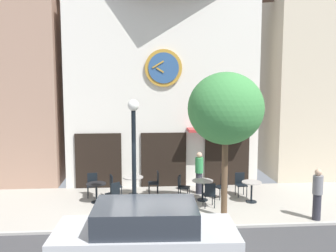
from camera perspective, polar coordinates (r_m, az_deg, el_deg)
The scene contains 20 objects.
ground_plane at distance 10.72m, azimuth -2.00°, elevation -17.52°, with size 29.40×10.95×0.13m.
clock_building at distance 16.47m, azimuth -1.00°, elevation 9.28°, with size 8.17×3.69×9.91m.
neighbor_building_right at distance 19.61m, azimuth 22.33°, elevation 15.79°, with size 5.05×4.20×15.28m.
street_lamp at distance 11.75m, azimuth -5.32°, elevation -5.17°, with size 0.36×0.36×3.86m.
street_tree at distance 11.77m, azimuth 8.97°, elevation 2.62°, with size 2.43×2.18×4.73m.
cafe_table_center_left at distance 13.89m, azimuth -11.08°, elevation -9.56°, with size 0.72×0.72×0.72m.
cafe_table_leftmost at distance 14.60m, azimuth -5.44°, elevation -8.57°, with size 0.79×0.79×0.72m.
cafe_table_near_curb at distance 13.93m, azimuth 5.40°, elevation -9.20°, with size 0.78×0.78×0.76m.
cafe_table_center_right at distance 14.02m, azimuth 12.86°, elevation -9.32°, with size 0.72×0.72×0.76m.
cafe_chair_outer at distance 14.29m, azimuth -8.41°, elevation -8.98°, with size 0.50×0.50×0.90m.
cafe_chair_curbside at distance 14.69m, azimuth 11.19°, elevation -8.60°, with size 0.43×0.43×0.90m.
cafe_chair_facing_street at distance 13.30m, azimuth -8.45°, elevation -10.17°, with size 0.56×0.56×0.90m.
cafe_chair_corner at distance 14.64m, azimuth -1.97°, elevation -8.53°, with size 0.41×0.41×0.90m.
cafe_chair_left_end at distance 14.29m, azimuth 8.43°, elevation -8.99°, with size 0.54×0.54×0.90m.
cafe_chair_mid_row at distance 13.16m, azimuth 6.45°, elevation -10.33°, with size 0.41×0.41×0.90m.
cafe_chair_facing_wall at distance 14.06m, azimuth 2.17°, elevation -9.18°, with size 0.51×0.51×0.90m.
cafe_chair_under_awning at distance 14.65m, azimuth -11.67°, elevation -8.66°, with size 0.43×0.43×0.90m.
pedestrian_green at distance 14.66m, azimuth 4.86°, elevation -7.19°, with size 0.34×0.34×1.67m.
pedestrian_grey at distance 12.82m, azimuth 22.21°, elevation -9.71°, with size 0.45×0.45×1.67m.
parked_car_silver at distance 9.07m, azimuth -3.47°, elevation -16.77°, with size 4.37×2.16×1.55m.
Camera 1 is at (-0.43, -10.49, 4.37)m, focal length 39.22 mm.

